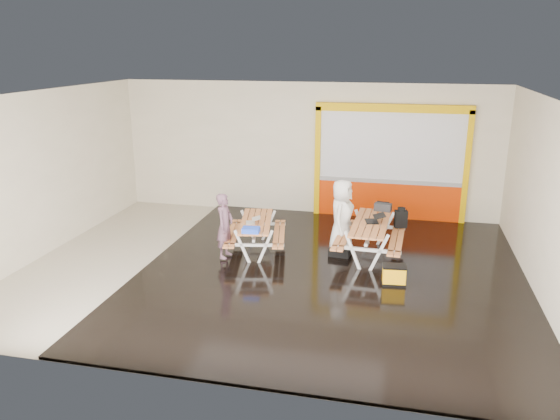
% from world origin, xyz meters
% --- Properties ---
extents(room, '(10.02, 8.02, 3.52)m').
position_xyz_m(room, '(0.00, 0.00, 1.75)').
color(room, '#B7AE9B').
rests_on(room, ground).
extents(deck, '(7.50, 7.98, 0.05)m').
position_xyz_m(deck, '(1.25, 0.00, 0.03)').
color(deck, black).
rests_on(deck, room).
extents(kiosk, '(3.88, 0.16, 3.00)m').
position_xyz_m(kiosk, '(2.20, 3.93, 1.44)').
color(kiosk, red).
rests_on(kiosk, room).
extents(picnic_table_left, '(1.57, 2.04, 0.74)m').
position_xyz_m(picnic_table_left, '(-0.53, 0.85, 0.57)').
color(picnic_table_left, '#D07C42').
rests_on(picnic_table_left, deck).
extents(picnic_table_right, '(1.46, 2.08, 0.81)m').
position_xyz_m(picnic_table_right, '(1.93, 1.07, 0.62)').
color(picnic_table_right, '#D07C42').
rests_on(picnic_table_right, deck).
extents(person_left, '(0.38, 0.53, 1.39)m').
position_xyz_m(person_left, '(-1.05, 0.28, 0.77)').
color(person_left, '#694759').
rests_on(person_left, deck).
extents(person_right, '(0.62, 0.86, 1.64)m').
position_xyz_m(person_right, '(1.30, 1.20, 0.85)').
color(person_right, white).
rests_on(person_right, deck).
extents(laptop_left, '(0.37, 0.35, 0.13)m').
position_xyz_m(laptop_left, '(-0.55, 0.67, 0.78)').
color(laptop_left, silver).
rests_on(laptop_left, picnic_table_left).
extents(laptop_right, '(0.46, 0.43, 0.17)m').
position_xyz_m(laptop_right, '(2.00, 1.12, 0.86)').
color(laptop_right, black).
rests_on(laptop_right, picnic_table_right).
extents(blue_pouch, '(0.37, 0.28, 0.10)m').
position_xyz_m(blue_pouch, '(-0.42, 0.08, 0.79)').
color(blue_pouch, blue).
rests_on(blue_pouch, picnic_table_left).
extents(toolbox, '(0.40, 0.26, 0.22)m').
position_xyz_m(toolbox, '(2.14, 1.97, 0.90)').
color(toolbox, black).
rests_on(toolbox, picnic_table_right).
extents(backpack, '(0.30, 0.23, 0.45)m').
position_xyz_m(backpack, '(2.55, 1.75, 0.74)').
color(backpack, black).
rests_on(backpack, picnic_table_right).
extents(dark_case, '(0.48, 0.38, 0.17)m').
position_xyz_m(dark_case, '(1.31, 0.96, 0.13)').
color(dark_case, black).
rests_on(dark_case, deck).
extents(fluke_bag, '(0.47, 0.33, 0.38)m').
position_xyz_m(fluke_bag, '(2.48, -0.29, 0.23)').
color(fluke_bag, black).
rests_on(fluke_bag, deck).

